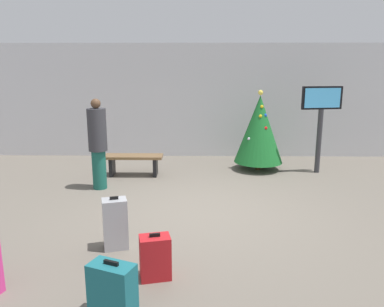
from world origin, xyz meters
The scene contains 9 objects.
ground_plane centered at (0.00, 0.00, 0.00)m, with size 16.00×16.00×0.00m, color #665E54.
back_wall centered at (0.00, 4.36, 1.54)m, with size 16.00×0.20×3.08m, color silver.
holiday_tree centered at (1.44, 2.84, 1.00)m, with size 1.16×1.16×1.93m.
flight_info_kiosk centered at (2.81, 2.59, 1.44)m, with size 0.96×0.26×2.03m.
waiting_bench centered at (-1.51, 2.24, 0.35)m, with size 1.33×0.44×0.48m.
traveller_0 centered at (-2.05, 1.28, 0.97)m, with size 0.43×0.43×1.85m.
suitcase_0 centered at (-1.16, -1.37, 0.35)m, with size 0.39×0.33×0.75m.
suitcase_2 centered at (-0.53, -2.14, 0.26)m, with size 0.40×0.32×0.57m.
suitcase_3 centered at (-0.86, -2.88, 0.29)m, with size 0.51×0.39×0.62m.
Camera 1 is at (-0.02, -6.24, 2.45)m, focal length 35.67 mm.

